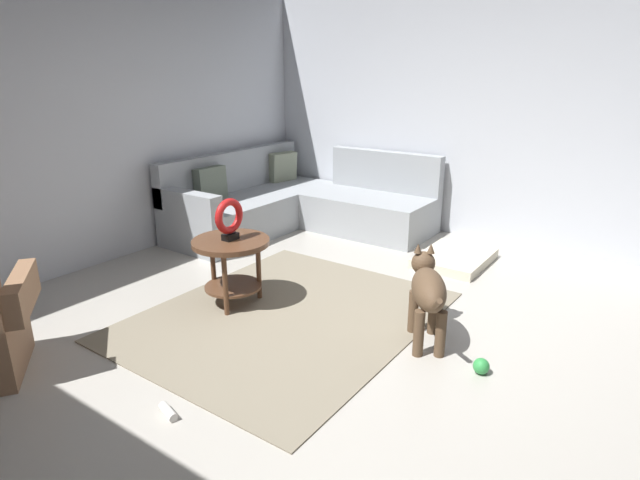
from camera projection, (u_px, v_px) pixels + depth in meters
The scene contains 11 objects.
ground_plane at pixel (355, 359), 3.44m from camera, with size 6.00×6.00×0.10m, color #B7B2A8.
wall_back at pixel (77, 121), 4.61m from camera, with size 6.00×0.12×2.70m, color silver.
wall_right at pixel (507, 114), 5.28m from camera, with size 0.12×6.00×2.70m, color silver.
area_rug at pixel (287, 316), 3.93m from camera, with size 2.30×1.90×0.01m, color gray.
sectional_couch at pixel (296, 205), 5.98m from camera, with size 2.20×2.25×0.88m.
side_table at pixel (231, 255), 4.01m from camera, with size 0.60×0.60×0.54m.
torus_sculpture at pixel (229, 218), 3.92m from camera, with size 0.28×0.08×0.33m.
dog_bed_mat at pixel (455, 258), 4.99m from camera, with size 0.80×0.60×0.09m, color beige.
dog at pixel (427, 290), 3.46m from camera, with size 0.75×0.49×0.63m.
dog_toy_ball at pixel (481, 366), 3.18m from camera, with size 0.10×0.10×0.10m, color green.
dog_toy_rope at pixel (168, 412), 2.79m from camera, with size 0.05×0.05×0.15m, color silver.
Camera 1 is at (-2.60, -1.55, 1.79)m, focal length 28.96 mm.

